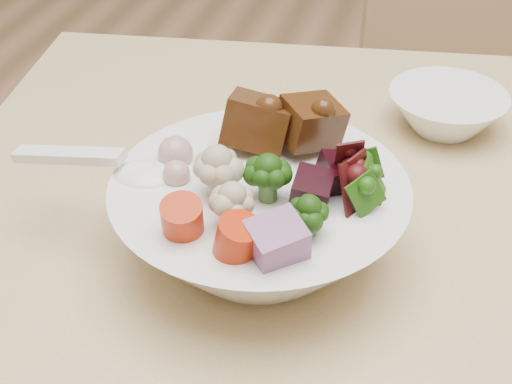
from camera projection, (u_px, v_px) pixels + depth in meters
chair_far at (474, 147)px, 1.24m from camera, size 0.49×0.49×0.83m
food_bowl at (262, 213)px, 0.61m from camera, size 0.25×0.25×0.14m
soup_spoon at (125, 171)px, 0.60m from camera, size 0.15×0.05×0.03m
side_bowl at (446, 111)px, 0.79m from camera, size 0.13×0.13×0.04m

